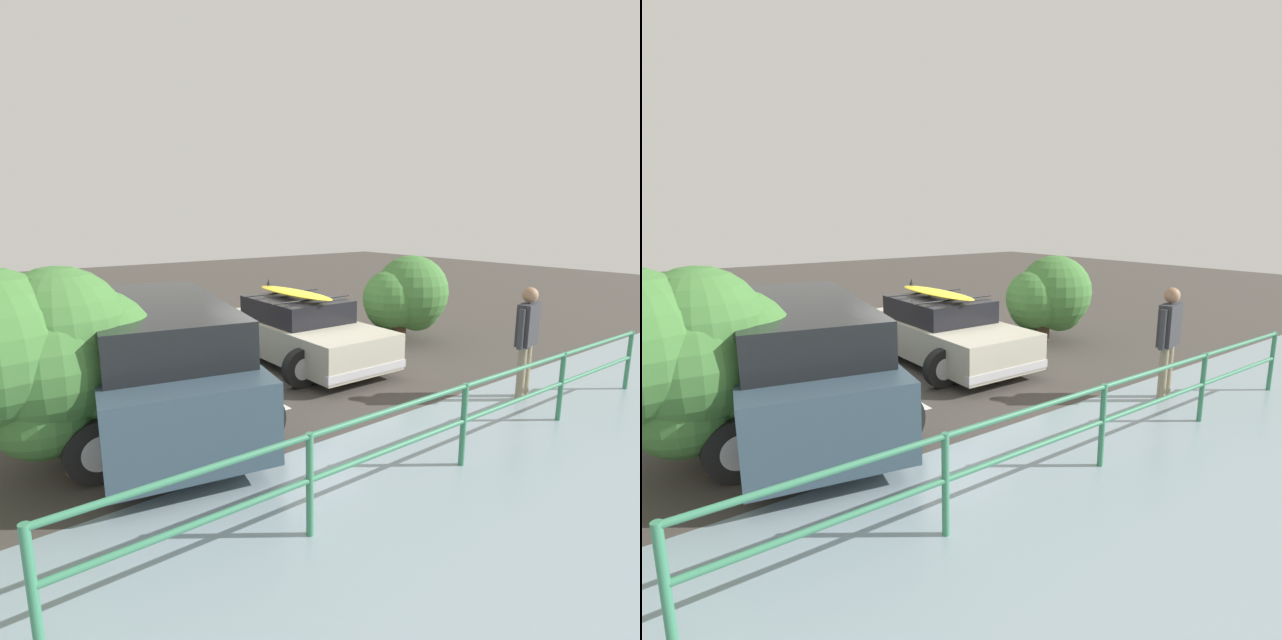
% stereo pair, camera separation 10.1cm
% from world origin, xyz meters
% --- Properties ---
extents(ground_plane, '(44.00, 44.00, 0.02)m').
position_xyz_m(ground_plane, '(0.00, 0.00, -0.01)').
color(ground_plane, '#423D38').
rests_on(ground_plane, ground).
extents(parking_stripe, '(0.12, 3.84, 0.00)m').
position_xyz_m(parking_stripe, '(1.38, 0.00, 0.00)').
color(parking_stripe, silver).
rests_on(parking_stripe, ground).
extents(sedan_car, '(2.43, 4.02, 1.55)m').
position_xyz_m(sedan_car, '(-0.23, -0.03, 0.62)').
color(sedan_car, '#B7B29E').
rests_on(sedan_car, ground).
extents(suv_car, '(3.08, 5.15, 1.72)m').
position_xyz_m(suv_car, '(2.98, 1.13, 0.89)').
color(suv_car, '#334756').
rests_on(suv_car, ground).
extents(person_bystander, '(0.68, 0.31, 1.78)m').
position_xyz_m(person_bystander, '(-1.86, 3.78, 1.07)').
color(person_bystander, gray).
rests_on(person_bystander, ground).
extents(railing_fence, '(8.77, 0.15, 1.00)m').
position_xyz_m(railing_fence, '(0.72, 4.56, 0.68)').
color(railing_fence, '#387F5B').
rests_on(railing_fence, ground).
extents(bush_near_left, '(2.10, 2.32, 1.99)m').
position_xyz_m(bush_near_left, '(-3.10, 0.05, 1.02)').
color(bush_near_left, brown).
rests_on(bush_near_left, ground).
extents(bush_near_right, '(2.61, 1.72, 2.36)m').
position_xyz_m(bush_near_right, '(4.38, 1.87, 1.31)').
color(bush_near_right, brown).
rests_on(bush_near_right, ground).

